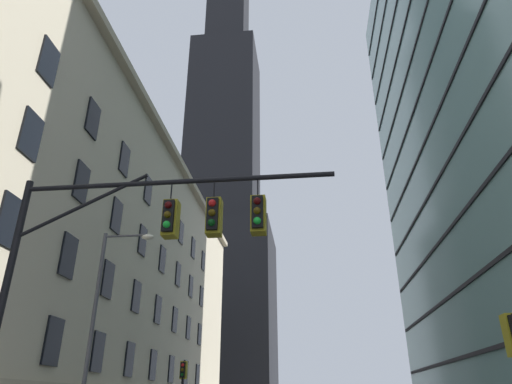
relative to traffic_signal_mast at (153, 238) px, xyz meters
name	(u,v)px	position (x,y,z in m)	size (l,w,h in m)	color
station_building	(73,259)	(-14.42, 22.13, 6.38)	(13.21, 61.89, 23.50)	#BCAF93
dark_skyscraper	(223,174)	(-14.64, 83.46, 45.33)	(23.06, 23.06, 170.56)	black
traffic_signal_mast	(153,238)	(0.00, 0.00, 0.00)	(8.97, 0.63, 7.12)	black
traffic_light_far_left	(183,373)	(-3.90, 18.58, -2.35)	(0.40, 0.63, 3.57)	black
street_lamppost	(102,308)	(-4.73, 7.73, -0.31)	(2.38, 0.32, 8.27)	#47474C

